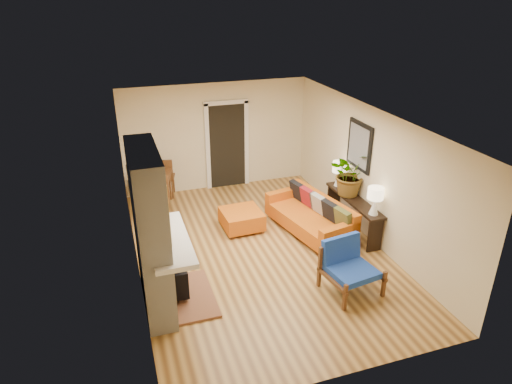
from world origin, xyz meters
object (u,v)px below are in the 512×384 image
at_px(console_table, 354,205).
at_px(lamp_near, 375,198).
at_px(sofa, 313,216).
at_px(lamp_far, 339,171).
at_px(dining_table, 157,182).
at_px(ottoman, 242,219).
at_px(houseplant, 350,173).
at_px(blue_chair, 348,264).

bearing_deg(console_table, lamp_near, -90.00).
relative_size(sofa, lamp_near, 4.04).
xyz_separation_m(lamp_near, lamp_far, (0.00, 1.41, 0.00)).
distance_m(dining_table, lamp_near, 4.73).
bearing_deg(dining_table, lamp_near, -39.36).
bearing_deg(lamp_near, dining_table, 140.64).
height_order(ottoman, dining_table, dining_table).
bearing_deg(sofa, dining_table, 144.27).
relative_size(lamp_near, houseplant, 0.58).
bearing_deg(lamp_far, blue_chair, -113.70).
bearing_deg(houseplant, console_table, -87.60).
bearing_deg(dining_table, console_table, -32.07).
relative_size(sofa, dining_table, 1.16).
bearing_deg(blue_chair, lamp_far, 66.30).
bearing_deg(lamp_near, lamp_far, 90.00).
height_order(lamp_near, lamp_far, same).
bearing_deg(houseplant, lamp_near, -89.39).
bearing_deg(blue_chair, sofa, 82.22).
xyz_separation_m(sofa, console_table, (0.79, -0.23, 0.22)).
bearing_deg(ottoman, console_table, -20.36).
relative_size(sofa, blue_chair, 2.33).
relative_size(lamp_near, lamp_far, 1.00).
bearing_deg(dining_table, blue_chair, -57.01).
distance_m(sofa, houseplant, 1.14).
bearing_deg(lamp_far, sofa, -149.29).
xyz_separation_m(sofa, lamp_far, (0.79, 0.47, 0.71)).
bearing_deg(ottoman, sofa, -22.68).
distance_m(dining_table, lamp_far, 3.99).
distance_m(sofa, lamp_far, 1.16).
xyz_separation_m(dining_table, lamp_near, (3.64, -2.99, 0.41)).
bearing_deg(blue_chair, houseplant, 61.70).
relative_size(sofa, console_table, 1.18).
bearing_deg(sofa, lamp_near, -49.81).
distance_m(lamp_near, houseplant, 0.95).
distance_m(console_table, lamp_far, 0.85).
distance_m(sofa, console_table, 0.85).
bearing_deg(houseplant, blue_chair, -118.30).
bearing_deg(dining_table, lamp_far, -23.46).
height_order(ottoman, lamp_far, lamp_far).
bearing_deg(houseplant, lamp_far, 88.76).
distance_m(dining_table, console_table, 4.30).
xyz_separation_m(sofa, lamp_near, (0.79, -0.94, 0.71)).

